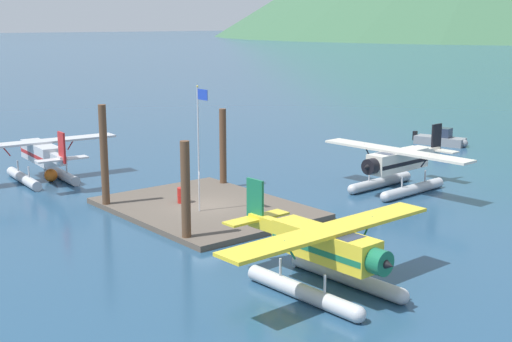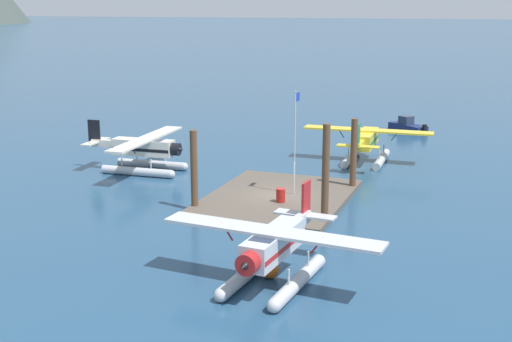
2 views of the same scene
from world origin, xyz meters
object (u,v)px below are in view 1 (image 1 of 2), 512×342
object	(u,v)px
seaplane_silver_port_aft	(41,158)
boat_grey_open_north	(441,139)
mooring_buoy	(51,175)
seaplane_cream_bow_right	(397,166)
seaplane_yellow_stbd_aft	(325,254)
fuel_drum	(182,195)
flagpole	(199,135)

from	to	relation	value
seaplane_silver_port_aft	boat_grey_open_north	world-z (taller)	seaplane_silver_port_aft
mooring_buoy	seaplane_cream_bow_right	xyz separation A→B (m)	(16.21, 15.78, 1.14)
mooring_buoy	seaplane_yellow_stbd_aft	bearing A→B (deg)	1.02
fuel_drum	seaplane_cream_bow_right	bearing A→B (deg)	68.13
flagpole	boat_grey_open_north	world-z (taller)	flagpole
fuel_drum	boat_grey_open_north	size ratio (longest dim) A/B	0.18
flagpole	fuel_drum	world-z (taller)	flagpole
mooring_buoy	seaplane_yellow_stbd_aft	distance (m)	25.35
seaplane_silver_port_aft	boat_grey_open_north	distance (m)	33.27
mooring_buoy	seaplane_yellow_stbd_aft	size ratio (longest dim) A/B	0.08
seaplane_cream_bow_right	mooring_buoy	bearing A→B (deg)	-135.76
seaplane_silver_port_aft	seaplane_yellow_stbd_aft	bearing A→B (deg)	1.77
seaplane_cream_bow_right	seaplane_yellow_stbd_aft	bearing A→B (deg)	-59.29
mooring_buoy	boat_grey_open_north	size ratio (longest dim) A/B	0.18
seaplane_silver_port_aft	boat_grey_open_north	bearing A→B (deg)	75.29
fuel_drum	mooring_buoy	bearing A→B (deg)	-164.38
seaplane_silver_port_aft	seaplane_cream_bow_right	size ratio (longest dim) A/B	1.00
seaplane_cream_bow_right	seaplane_yellow_stbd_aft	world-z (taller)	same
fuel_drum	seaplane_cream_bow_right	xyz separation A→B (m)	(5.09, 12.67, 0.84)
flagpole	seaplane_silver_port_aft	size ratio (longest dim) A/B	0.65
mooring_buoy	seaplane_cream_bow_right	world-z (taller)	seaplane_cream_bow_right
seaplane_silver_port_aft	seaplane_yellow_stbd_aft	size ratio (longest dim) A/B	1.00
mooring_buoy	seaplane_silver_port_aft	xyz separation A→B (m)	(-0.57, -0.35, 1.14)
fuel_drum	seaplane_silver_port_aft	xyz separation A→B (m)	(-11.69, -3.46, 0.84)
fuel_drum	mooring_buoy	distance (m)	11.55
fuel_drum	boat_grey_open_north	distance (m)	28.88
mooring_buoy	seaplane_yellow_stbd_aft	xyz separation A→B (m)	(25.32, 0.45, 1.14)
mooring_buoy	seaplane_silver_port_aft	world-z (taller)	seaplane_silver_port_aft
mooring_buoy	seaplane_silver_port_aft	distance (m)	1.33
fuel_drum	seaplane_silver_port_aft	world-z (taller)	seaplane_silver_port_aft
seaplane_yellow_stbd_aft	seaplane_silver_port_aft	bearing A→B (deg)	-178.23
seaplane_yellow_stbd_aft	boat_grey_open_north	size ratio (longest dim) A/B	2.19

